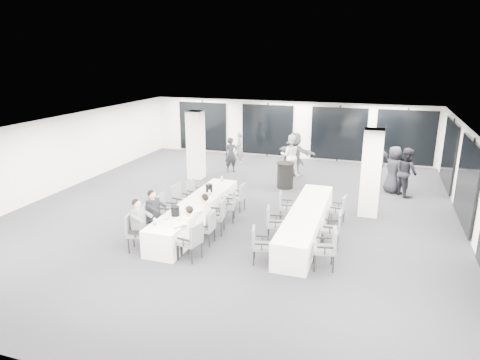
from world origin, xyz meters
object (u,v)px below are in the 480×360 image
(standing_guest_a, at_px, (231,153))
(ice_bucket_far, at_px, (209,188))
(banquet_table_main, at_px, (197,214))
(chair_side_right_near, at_px, (328,246))
(standing_guest_e, at_px, (394,167))
(chair_main_right_near, at_px, (192,239))
(standing_guest_g, at_px, (239,146))
(chair_side_right_far, at_px, (340,208))
(ice_bucket_near, at_px, (175,211))
(cocktail_table, at_px, (285,175))
(standing_guest_d, at_px, (379,160))
(chair_main_left_second, at_px, (150,220))
(banquet_table_side, at_px, (306,222))
(chair_main_left_fourth, at_px, (180,198))
(chair_main_left_mid, at_px, (166,208))
(chair_side_left_mid, at_px, (273,221))
(chair_main_left_near, at_px, (135,230))
(chair_main_right_fourth, at_px, (230,204))
(chair_main_left_far, at_px, (193,191))
(chair_main_right_far, at_px, (239,195))
(standing_guest_b, at_px, (291,153))
(chair_main_right_mid, at_px, (218,214))
(chair_side_right_mid, at_px, (334,227))
(standing_guest_h, at_px, (407,169))
(standing_guest_f, at_px, (295,151))
(chair_main_right_second, at_px, (208,226))
(chair_side_left_far, at_px, (284,205))
(chair_side_left_near, at_px, (259,243))
(standing_guest_c, at_px, (293,154))

(standing_guest_a, height_order, ice_bucket_far, standing_guest_a)
(banquet_table_main, bearing_deg, chair_side_right_near, -20.27)
(banquet_table_main, bearing_deg, standing_guest_e, 42.89)
(chair_main_right_near, xyz_separation_m, standing_guest_g, (-2.00, 9.79, 0.29))
(chair_side_right_far, relative_size, ice_bucket_near, 3.34)
(chair_side_right_far, bearing_deg, banquet_table_main, 115.70)
(standing_guest_a, bearing_deg, cocktail_table, -65.34)
(cocktail_table, bearing_deg, standing_guest_d, 27.66)
(chair_main_left_second, bearing_deg, banquet_table_main, 135.00)
(banquet_table_side, bearing_deg, chair_main_left_fourth, 176.48)
(chair_main_left_mid, xyz_separation_m, chair_side_left_mid, (3.27, 0.08, -0.04))
(chair_main_left_near, xyz_separation_m, chair_main_left_mid, (-0.00, 1.74, -0.00))
(chair_main_right_fourth, distance_m, standing_guest_e, 6.70)
(chair_main_left_fourth, xyz_separation_m, standing_guest_e, (6.50, 4.68, 0.42))
(banquet_table_side, xyz_separation_m, chair_side_right_near, (0.84, -1.85, 0.21))
(chair_main_left_mid, distance_m, chair_main_right_fourth, 1.94)
(chair_main_left_fourth, relative_size, standing_guest_g, 0.59)
(ice_bucket_near, height_order, ice_bucket_far, ice_bucket_near)
(chair_main_left_far, xyz_separation_m, ice_bucket_far, (0.82, -0.57, 0.37))
(banquet_table_main, distance_m, chair_main_right_far, 1.78)
(standing_guest_d, bearing_deg, standing_guest_b, -40.92)
(chair_main_left_second, distance_m, standing_guest_g, 8.96)
(chair_main_left_fourth, distance_m, chair_main_right_mid, 1.92)
(chair_side_right_mid, bearing_deg, standing_guest_h, -22.83)
(chair_main_left_far, xyz_separation_m, standing_guest_f, (2.54, 4.86, 0.55))
(banquet_table_main, xyz_separation_m, chair_main_right_second, (0.83, -1.12, 0.15))
(standing_guest_d, bearing_deg, chair_main_left_second, 10.24)
(chair_side_left_far, bearing_deg, standing_guest_d, 142.41)
(standing_guest_f, distance_m, standing_guest_h, 4.62)
(standing_guest_e, bearing_deg, standing_guest_b, 42.56)
(standing_guest_a, bearing_deg, chair_main_left_far, -123.20)
(chair_main_left_mid, xyz_separation_m, ice_bucket_near, (0.76, -0.87, 0.31))
(standing_guest_f, height_order, standing_guest_g, standing_guest_f)
(chair_main_left_mid, height_order, standing_guest_g, standing_guest_g)
(chair_main_left_fourth, relative_size, standing_guest_a, 0.59)
(chair_main_right_second, height_order, chair_side_left_mid, chair_side_left_mid)
(chair_side_right_far, height_order, ice_bucket_near, ice_bucket_near)
(standing_guest_d, xyz_separation_m, standing_guest_h, (0.97, -1.33, 0.05))
(chair_main_right_far, distance_m, chair_side_left_near, 3.66)
(chair_main_right_near, xyz_separation_m, chair_main_right_mid, (0.00, 1.79, 0.02))
(standing_guest_c, relative_size, standing_guest_g, 1.07)
(chair_main_left_near, height_order, chair_main_right_near, chair_main_left_near)
(banquet_table_side, distance_m, standing_guest_h, 5.51)
(cocktail_table, bearing_deg, standing_guest_h, 5.96)
(cocktail_table, xyz_separation_m, standing_guest_g, (-2.89, 3.09, 0.35))
(standing_guest_c, height_order, standing_guest_h, standing_guest_h)
(standing_guest_e, height_order, ice_bucket_far, standing_guest_e)
(chair_main_right_second, relative_size, standing_guest_b, 0.46)
(banquet_table_side, distance_m, standing_guest_a, 7.23)
(chair_main_left_fourth, xyz_separation_m, chair_main_right_near, (1.67, -2.72, -0.01))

